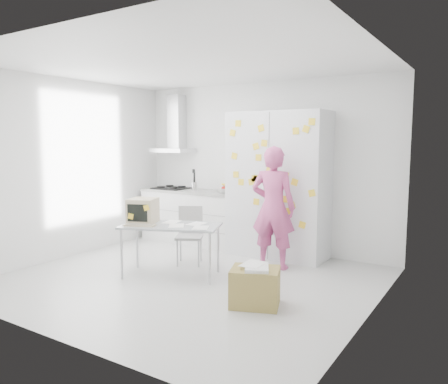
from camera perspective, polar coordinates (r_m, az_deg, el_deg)
The scene contains 10 objects.
floor at distance 5.72m, azimuth -4.65°, elevation -11.43°, with size 4.50×4.00×0.02m, color silver.
walls at distance 6.04m, azimuth -0.65°, elevation 2.74°, with size 4.52×4.01×2.70m.
ceiling at distance 5.52m, azimuth -4.92°, elevation 16.41°, with size 4.50×4.00×0.02m, color white.
counter_run at distance 7.63m, azimuth -4.19°, elevation -3.10°, with size 1.84×0.63×1.28m.
range_hood at distance 7.90m, azimuth -6.35°, elevation 8.04°, with size 0.70×0.48×1.01m.
tall_cabinet at distance 6.68m, azimuth 7.08°, elevation 0.91°, with size 1.50×0.68×2.20m.
person at distance 6.07m, azimuth 6.44°, elevation -2.03°, with size 0.62×0.41×1.70m, color #CA4E8B.
desk at distance 5.84m, azimuth -9.29°, elevation -3.29°, with size 1.41×1.05×1.01m.
chair at distance 6.36m, azimuth -4.49°, elevation -5.14°, with size 0.51×0.51×0.82m.
cardboard_box at distance 4.81m, azimuth 4.08°, elevation -12.20°, with size 0.62×0.56×0.45m.
Camera 1 is at (3.28, -4.33, 1.77)m, focal length 35.00 mm.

